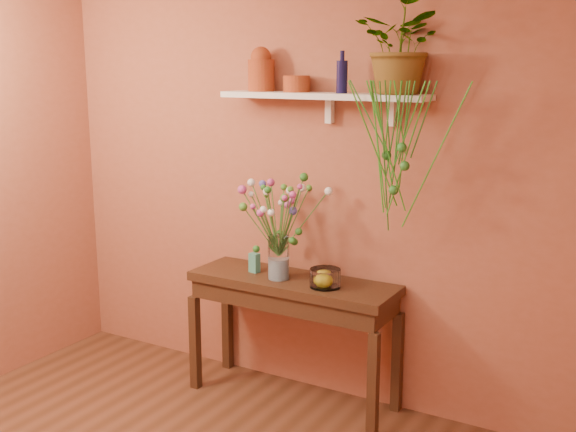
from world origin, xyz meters
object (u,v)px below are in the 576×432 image
at_px(glass_vase, 279,261).
at_px(sideboard, 293,296).
at_px(blue_bottle, 342,76).
at_px(bouquet, 279,205).
at_px(spider_plant, 403,45).
at_px(terracotta_jug, 261,70).
at_px(glass_bowl, 325,279).

bearing_deg(glass_vase, sideboard, 31.33).
distance_m(blue_bottle, bouquet, 0.86).
bearing_deg(spider_plant, blue_bottle, 179.96).
bearing_deg(bouquet, terracotta_jug, 144.68).
xyz_separation_m(terracotta_jug, glass_bowl, (0.55, -0.17, -1.21)).
xyz_separation_m(spider_plant, glass_vase, (-0.71, -0.13, -1.29)).
bearing_deg(terracotta_jug, glass_vase, -37.15).
distance_m(blue_bottle, spider_plant, 0.40).
bearing_deg(blue_bottle, bouquet, -161.37).
bearing_deg(glass_vase, blue_bottle, 20.97).
distance_m(spider_plant, glass_bowl, 1.41).
distance_m(glass_vase, bouquet, 0.35).
distance_m(blue_bottle, glass_vase, 1.18).
height_order(glass_vase, bouquet, bouquet).
xyz_separation_m(sideboard, bouquet, (-0.08, -0.03, 0.58)).
bearing_deg(terracotta_jug, blue_bottle, -3.56).
relative_size(sideboard, glass_bowl, 7.14).
xyz_separation_m(sideboard, spider_plant, (0.64, 0.09, 1.52)).
xyz_separation_m(blue_bottle, spider_plant, (0.37, -0.00, 0.17)).
bearing_deg(terracotta_jug, spider_plant, -2.19).
bearing_deg(spider_plant, sideboard, -172.20).
distance_m(sideboard, terracotta_jug, 1.42).
bearing_deg(bouquet, blue_bottle, 18.63).
distance_m(terracotta_jug, blue_bottle, 0.57).
xyz_separation_m(blue_bottle, glass_bowl, (-0.02, -0.14, -1.18)).
bearing_deg(blue_bottle, glass_vase, -159.03).
xyz_separation_m(sideboard, glass_vase, (-0.07, -0.05, 0.23)).
relative_size(sideboard, spider_plant, 2.46).
distance_m(sideboard, glass_bowl, 0.30).
height_order(spider_plant, bouquet, spider_plant).
height_order(terracotta_jug, blue_bottle, terracotta_jug).
xyz_separation_m(sideboard, terracotta_jug, (-0.30, 0.12, 1.38)).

